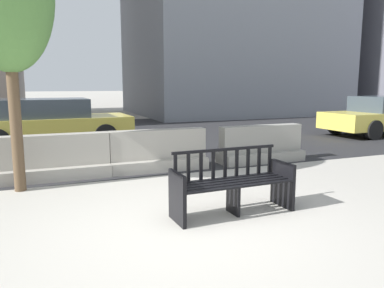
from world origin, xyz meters
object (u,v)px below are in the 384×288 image
Objects in this scene: jersey_barrier_centre at (158,154)px; jersey_barrier_left at (55,161)px; street_bench at (232,185)px; car_sedan_mid at (50,121)px; jersey_barrier_right at (261,147)px.

jersey_barrier_centre is 1.01× the size of jersey_barrier_left.
street_bench is at bearing -86.99° from jersey_barrier_centre.
street_bench reaches higher than jersey_barrier_centre.
car_sedan_mid is at bearing 89.67° from jersey_barrier_left.
jersey_barrier_right is 6.26m from car_sedan_mid.
street_bench is 2.96m from jersey_barrier_centre.
jersey_barrier_right is at bearing -45.09° from car_sedan_mid.
jersey_barrier_centre and jersey_barrier_right have the same top height.
street_bench is at bearing -73.58° from car_sedan_mid.
car_sedan_mid reaches higher than jersey_barrier_right.
jersey_barrier_right is (2.42, -0.09, 0.00)m from jersey_barrier_centre.
jersey_barrier_centre is at bearing 93.01° from street_bench.
car_sedan_mid is (-1.99, 4.33, 0.35)m from jersey_barrier_centre.
jersey_barrier_right is 0.44× the size of car_sedan_mid.
street_bench is 3.67m from jersey_barrier_left.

